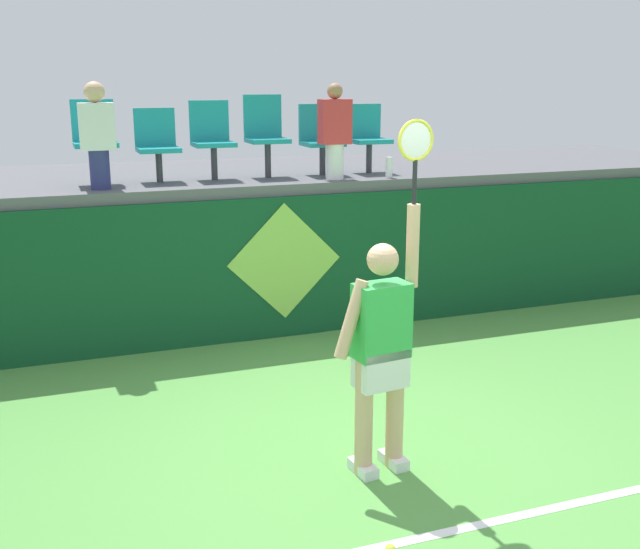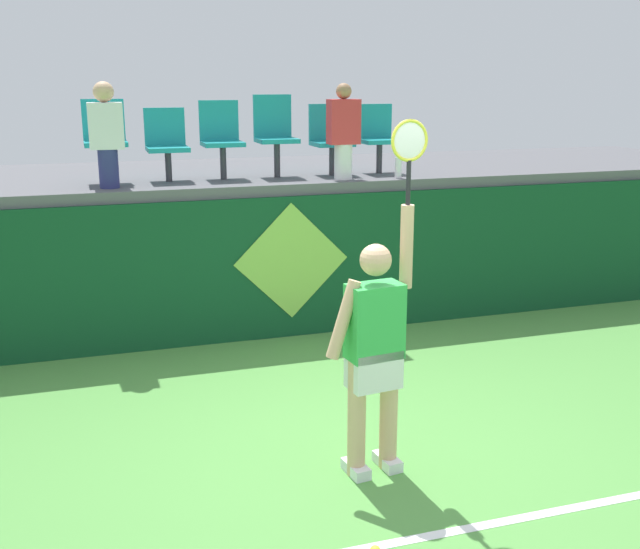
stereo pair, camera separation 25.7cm
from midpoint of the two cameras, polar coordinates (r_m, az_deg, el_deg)
ground_plane at (r=5.92m, az=4.40°, el=-13.38°), size 40.00×40.00×0.00m
court_back_wall at (r=8.25m, az=-3.09°, el=0.52°), size 13.34×0.20×1.55m
spectator_platform at (r=9.46m, az=-5.37°, el=7.43°), size 13.34×2.95×0.12m
court_baseline_stripe at (r=5.05m, az=9.37°, el=-18.83°), size 12.00×0.08×0.01m
tennis_player at (r=5.34m, az=5.51°, el=-5.40°), size 0.75×0.30×2.50m
water_bottle at (r=8.69m, az=6.73°, el=7.94°), size 0.08×0.08×0.23m
stadium_chair_0 at (r=8.47m, az=-14.96°, el=9.98°), size 0.44×0.42×0.88m
stadium_chair_1 at (r=8.54m, az=-10.57°, el=9.76°), size 0.44×0.42×0.78m
stadium_chair_2 at (r=8.63m, az=-6.56°, el=10.27°), size 0.44×0.42×0.86m
stadium_chair_3 at (r=8.77m, az=-2.55°, el=10.63°), size 0.44×0.42×0.91m
stadium_chair_4 at (r=8.97m, az=1.59°, el=10.29°), size 0.44×0.42×0.80m
stadium_chair_5 at (r=9.18m, az=5.13°, el=10.37°), size 0.44×0.42×0.80m
spectator_0 at (r=8.52m, az=2.65°, el=10.71°), size 0.34×0.20×1.04m
spectator_1 at (r=8.06m, az=-14.83°, el=10.21°), size 0.34×0.21×1.06m
wall_signage_mount at (r=8.43m, az=-1.22°, el=-4.62°), size 1.27×0.01×1.49m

